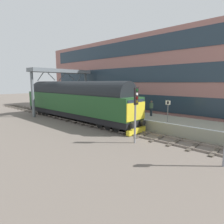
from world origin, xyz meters
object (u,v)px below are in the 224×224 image
Objects in this scene: signal_post_mid at (136,107)px; diesel_locomotive at (74,100)px; waiting_passenger at (151,107)px; platform_number_sign at (168,108)px.

diesel_locomotive is at bearing 78.55° from signal_post_mid.
waiting_passenger is at bearing 21.35° from signal_post_mid.
signal_post_mid reaches higher than platform_number_sign.
diesel_locomotive reaches higher than signal_post_mid.
signal_post_mid is 2.15× the size of platform_number_sign.
diesel_locomotive reaches higher than waiting_passenger.
waiting_passenger is (3.92, -8.27, -0.49)m from diesel_locomotive.
platform_number_sign is 3.33m from waiting_passenger.
diesel_locomotive is 9.60× the size of platform_number_sign.
signal_post_mid is (-2.16, -10.65, 0.26)m from diesel_locomotive.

